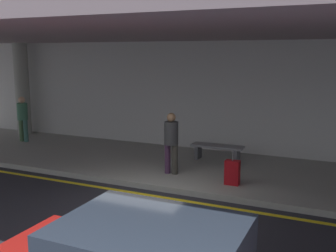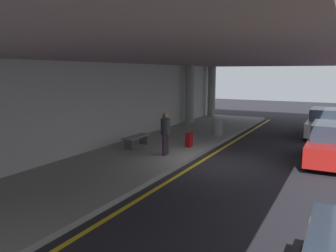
# 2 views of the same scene
# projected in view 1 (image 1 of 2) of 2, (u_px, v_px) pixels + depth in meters

# --- Properties ---
(ground_plane) EXTENTS (60.00, 60.00, 0.00)m
(ground_plane) POSITION_uv_depth(u_px,v_px,m) (144.00, 206.00, 9.15)
(ground_plane) COLOR #25242B
(sidewalk) EXTENTS (26.00, 4.20, 0.15)m
(sidewalk) POSITION_uv_depth(u_px,v_px,m) (193.00, 168.00, 11.91)
(sidewalk) COLOR gray
(sidewalk) RESTS_ON ground
(lane_stripe_yellow) EXTENTS (26.00, 0.14, 0.01)m
(lane_stripe_yellow) POSITION_uv_depth(u_px,v_px,m) (157.00, 196.00, 9.74)
(lane_stripe_yellow) COLOR yellow
(lane_stripe_yellow) RESTS_ON ground
(support_column_far_left) EXTENTS (0.56, 0.56, 3.65)m
(support_column_far_left) POSITION_uv_depth(u_px,v_px,m) (22.00, 89.00, 16.29)
(support_column_far_left) COLOR gray
(support_column_far_left) RESTS_ON sidewalk
(ceiling_overhang) EXTENTS (28.00, 13.20, 0.30)m
(ceiling_overhang) POSITION_uv_depth(u_px,v_px,m) (188.00, 32.00, 10.78)
(ceiling_overhang) COLOR gray
(ceiling_overhang) RESTS_ON support_column_far_left
(terminal_back_wall) EXTENTS (26.00, 0.30, 3.80)m
(terminal_back_wall) POSITION_uv_depth(u_px,v_px,m) (218.00, 98.00, 13.60)
(terminal_back_wall) COLOR #B7B6B3
(terminal_back_wall) RESTS_ON ground
(traveler_with_luggage) EXTENTS (0.38, 0.38, 1.68)m
(traveler_with_luggage) POSITION_uv_depth(u_px,v_px,m) (23.00, 116.00, 14.96)
(traveler_with_luggage) COLOR #3F5D3B
(traveler_with_luggage) RESTS_ON sidewalk
(person_waiting_for_ride) EXTENTS (0.38, 0.38, 1.68)m
(person_waiting_for_ride) POSITION_uv_depth(u_px,v_px,m) (171.00, 139.00, 10.93)
(person_waiting_for_ride) COLOR #3A223B
(person_waiting_for_ride) RESTS_ON sidewalk
(suitcase_upright_primary) EXTENTS (0.36, 0.22, 0.90)m
(suitcase_upright_primary) POSITION_uv_depth(u_px,v_px,m) (232.00, 172.00, 10.12)
(suitcase_upright_primary) COLOR maroon
(suitcase_upright_primary) RESTS_ON sidewalk
(bench_metal) EXTENTS (1.60, 0.50, 0.48)m
(bench_metal) POSITION_uv_depth(u_px,v_px,m) (217.00, 149.00, 12.38)
(bench_metal) COLOR slate
(bench_metal) RESTS_ON sidewalk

